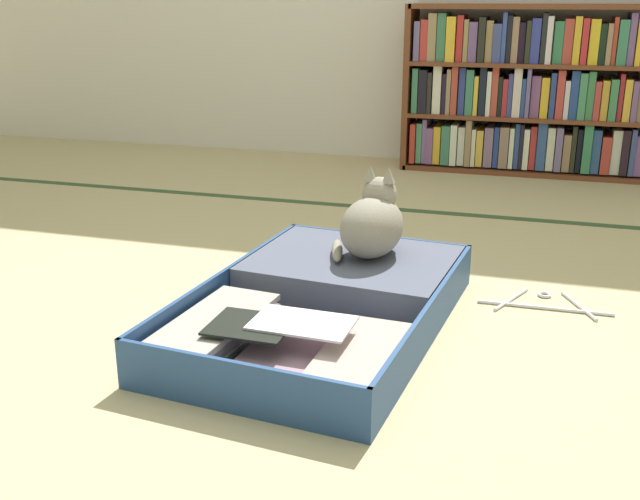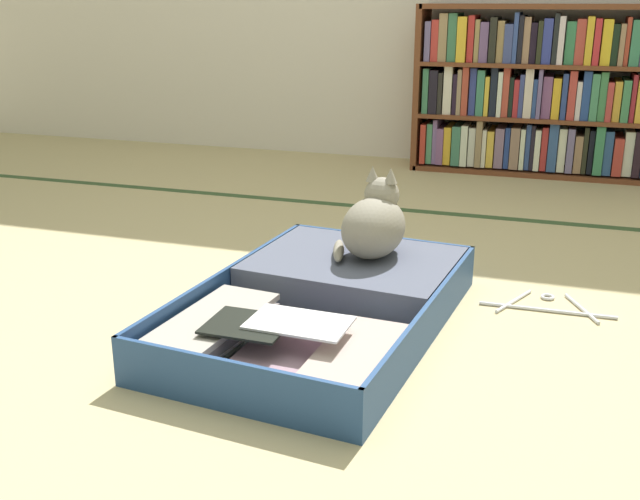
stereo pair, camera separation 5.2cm
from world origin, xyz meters
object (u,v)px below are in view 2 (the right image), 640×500
(bookshelf, at_px, (553,94))
(black_cat, at_px, (375,225))
(clothes_hanger, at_px, (547,306))
(open_suitcase, at_px, (330,300))

(bookshelf, bearing_deg, black_cat, -102.82)
(bookshelf, height_order, clothes_hanger, bookshelf)
(bookshelf, xyz_separation_m, clothes_hanger, (0.08, -1.81, -0.40))
(bookshelf, height_order, black_cat, bookshelf)
(open_suitcase, bearing_deg, bookshelf, 76.56)
(black_cat, bearing_deg, clothes_hanger, 6.80)
(open_suitcase, distance_m, black_cat, 0.27)
(bookshelf, xyz_separation_m, open_suitcase, (-0.50, -2.08, -0.35))
(bookshelf, relative_size, black_cat, 5.02)
(clothes_hanger, bearing_deg, open_suitcase, -155.15)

